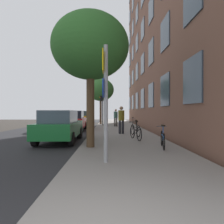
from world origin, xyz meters
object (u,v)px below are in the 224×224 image
traffic_light (102,103)px  car_1 (73,120)px  sign_post (105,95)px  car_0 (60,126)px  tree_near (90,47)px  bicycle_2 (135,130)px  tree_far (101,90)px  pedestrian_1 (116,116)px  bicycle_3 (133,124)px  bicycle_0 (163,139)px  car_2 (86,117)px  pedestrian_0 (121,118)px  bicycle_1 (136,132)px

traffic_light → car_1: size_ratio=0.85×
sign_post → car_0: 5.14m
tree_near → bicycle_2: bearing=56.5°
traffic_light → tree_far: 1.90m
car_1 → pedestrian_1: bearing=39.6°
traffic_light → tree_near: (-0.02, -13.25, 1.71)m
sign_post → pedestrian_1: bearing=86.4°
traffic_light → tree_near: size_ratio=0.63×
tree_far → bicycle_3: bearing=-65.4°
traffic_light → bicycle_0: traffic_light is taller
bicycle_2 → car_2: size_ratio=0.40×
tree_near → car_1: 8.86m
traffic_light → bicycle_3: bearing=-62.6°
bicycle_0 → traffic_light: bearing=102.0°
bicycle_0 → car_2: bearing=106.0°
sign_post → tree_near: 3.27m
bicycle_0 → bicycle_2: bicycle_2 is taller
bicycle_3 → pedestrian_0: 3.52m
sign_post → bicycle_3: bearing=78.4°
sign_post → tree_far: (-0.78, 16.71, 2.00)m
bicycle_3 → traffic_light: bearing=117.4°
traffic_light → car_0: (-1.77, -11.25, -1.65)m
sign_post → tree_near: bearing=105.0°
traffic_light → car_2: size_ratio=0.81×
traffic_light → bicycle_2: size_ratio=2.00×
car_0 → bicycle_1: bearing=-0.1°
sign_post → car_1: (-2.77, 10.30, -1.21)m
car_0 → bicycle_2: bearing=20.6°
car_1 → bicycle_3: bearing=0.7°
pedestrian_0 → traffic_light: bearing=100.4°
tree_near → bicycle_0: size_ratio=3.44×
bicycle_0 → bicycle_2: size_ratio=0.92×
sign_post → tree_far: 16.85m
traffic_light → car_1: bearing=-112.0°
bicycle_1 → car_0: car_0 is taller
bicycle_2 → bicycle_0: bearing=-81.8°
bicycle_0 → bicycle_3: (-0.13, 8.27, 0.02)m
sign_post → bicycle_2: sign_post is taller
tree_near → car_1: (-2.13, 7.91, -3.36)m
car_0 → car_2: 15.36m
tree_near → bicycle_0: 4.72m
tree_far → tree_near: bearing=-89.4°
bicycle_0 → car_2: 18.39m
tree_near → bicycle_0: (2.90, -0.30, -3.72)m
tree_far → car_2: bearing=123.8°
tree_far → car_2: (-2.03, 3.04, -3.21)m
tree_near → pedestrian_0: size_ratio=3.05×
tree_near → sign_post: bearing=-75.0°
tree_near → bicycle_2: 5.64m
traffic_light → pedestrian_0: 8.78m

